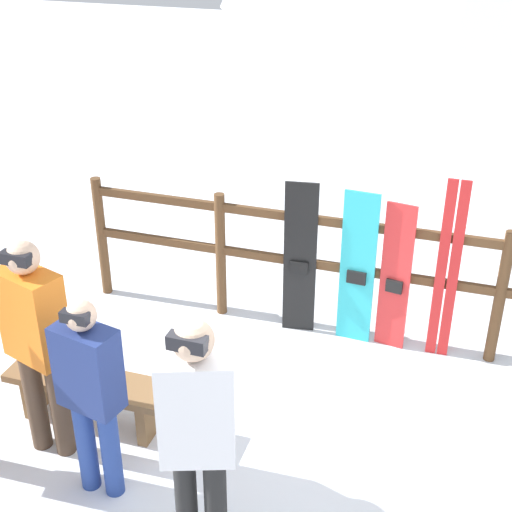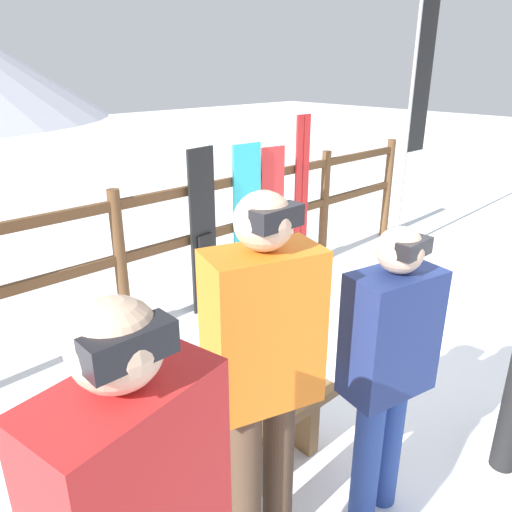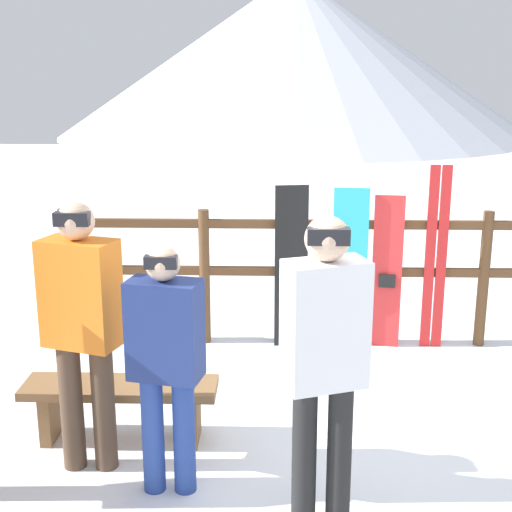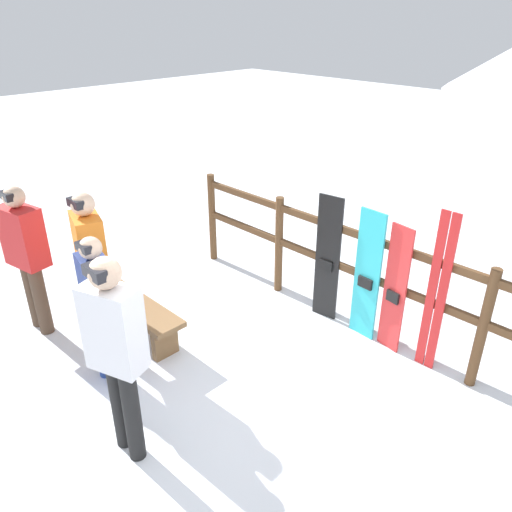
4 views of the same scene
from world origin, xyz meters
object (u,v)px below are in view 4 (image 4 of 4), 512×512
person_white (116,346)px  bench (137,312)px  snowboard_cyan (367,276)px  ski_pair_red (437,294)px  snowboard_black_stripe (327,259)px  person_navy (99,302)px  person_orange (92,262)px  person_red (26,251)px  snowboard_red (395,290)px

person_white → bench: bearing=144.5°
bench → snowboard_cyan: snowboard_cyan is taller
snowboard_cyan → ski_pair_red: ski_pair_red is taller
snowboard_black_stripe → bench: bearing=-123.8°
person_navy → person_orange: bearing=155.7°
person_white → snowboard_black_stripe: bearing=92.5°
person_red → person_white: person_white is taller
person_red → person_navy: size_ratio=1.10×
person_orange → snowboard_red: bearing=44.3°
person_white → snowboard_black_stripe: (-0.12, 2.75, -0.30)m
person_navy → bench: bearing=125.1°
person_red → bench: bearing=37.2°
snowboard_black_stripe → person_white: bearing=-87.5°
person_red → snowboard_cyan: (2.66, 2.50, -0.24)m
bench → snowboard_black_stripe: (1.21, 1.80, 0.44)m
person_navy → snowboard_cyan: person_navy is taller
snowboard_cyan → ski_pair_red: (0.78, 0.00, 0.11)m
snowboard_black_stripe → snowboard_red: 0.88m
person_navy → snowboard_black_stripe: person_navy is taller
snowboard_cyan → snowboard_red: snowboard_cyan is taller
bench → snowboard_black_stripe: bearing=56.2°
bench → snowboard_black_stripe: 2.21m
snowboard_black_stripe → ski_pair_red: ski_pair_red is taller
person_navy → ski_pair_red: 3.19m
bench → snowboard_red: size_ratio=0.93×
person_orange → person_white: (1.46, -0.59, 0.04)m
person_navy → person_white: (0.90, -0.34, 0.16)m
snowboard_cyan → ski_pair_red: size_ratio=0.88×
snowboard_black_stripe → snowboard_cyan: (0.53, -0.00, -0.01)m
person_navy → snowboard_cyan: (1.31, 2.40, -0.15)m
person_red → snowboard_cyan: 3.66m
person_orange → snowboard_black_stripe: bearing=58.2°
bench → ski_pair_red: ski_pair_red is taller
bench → person_white: 1.79m
bench → person_navy: person_navy is taller
person_orange → ski_pair_red: person_orange is taller
person_red → ski_pair_red: size_ratio=1.00×
person_red → snowboard_black_stripe: (2.13, 2.50, -0.23)m
person_orange → snowboard_black_stripe: 2.55m
person_orange → person_navy: (0.56, -0.25, -0.12)m
person_orange → snowboard_black_stripe: size_ratio=1.16×
person_red → snowboard_red: (3.00, 2.50, -0.27)m
person_red → person_white: bearing=-6.3°
snowboard_red → ski_pair_red: (0.43, 0.00, 0.14)m
snowboard_red → person_orange: bearing=-135.7°
person_red → snowboard_red: bearing=39.8°
person_red → snowboard_cyan: bearing=43.2°
bench → person_white: (1.33, -0.95, 0.74)m
person_navy → snowboard_red: size_ratio=1.09×
person_red → ski_pair_red: bearing=36.0°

